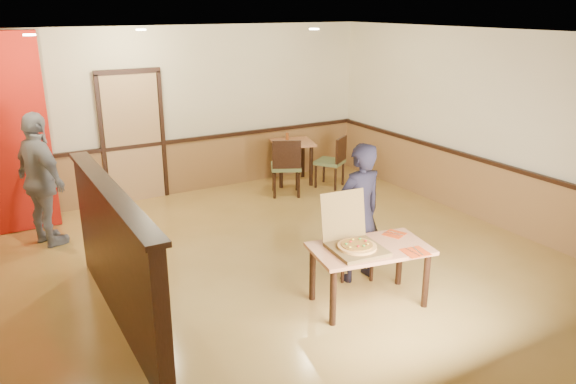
% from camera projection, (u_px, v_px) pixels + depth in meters
% --- Properties ---
extents(floor, '(7.00, 7.00, 0.00)m').
position_uv_depth(floor, '(281.00, 269.00, 6.96)').
color(floor, tan).
rests_on(floor, ground).
extents(ceiling, '(7.00, 7.00, 0.00)m').
position_uv_depth(ceiling, '(280.00, 35.00, 6.07)').
color(ceiling, black).
rests_on(ceiling, wall_back).
extents(wall_back, '(7.00, 0.00, 7.00)m').
position_uv_depth(wall_back, '(178.00, 112.00, 9.39)').
color(wall_back, '#F3E8BE').
rests_on(wall_back, floor).
extents(wall_right, '(0.00, 7.00, 7.00)m').
position_uv_depth(wall_right, '(490.00, 128.00, 8.17)').
color(wall_right, '#F3E8BE').
rests_on(wall_right, floor).
extents(wainscot_back, '(7.00, 0.04, 0.90)m').
position_uv_depth(wainscot_back, '(182.00, 167.00, 9.66)').
color(wainscot_back, olive).
rests_on(wainscot_back, floor).
extents(chair_rail_back, '(7.00, 0.06, 0.06)m').
position_uv_depth(chair_rail_back, '(181.00, 141.00, 9.50)').
color(chair_rail_back, black).
rests_on(chair_rail_back, wall_back).
extents(wainscot_right, '(0.04, 7.00, 0.90)m').
position_uv_depth(wainscot_right, '(481.00, 190.00, 8.46)').
color(wainscot_right, olive).
rests_on(wainscot_right, floor).
extents(chair_rail_right, '(0.06, 7.00, 0.06)m').
position_uv_depth(chair_rail_right, '(484.00, 160.00, 8.30)').
color(chair_rail_right, black).
rests_on(chair_rail_right, wall_right).
extents(back_door, '(0.90, 0.06, 2.10)m').
position_uv_depth(back_door, '(133.00, 138.00, 9.08)').
color(back_door, tan).
rests_on(back_door, wall_back).
extents(booth_partition, '(0.20, 3.10, 1.44)m').
position_uv_depth(booth_partition, '(116.00, 255.00, 5.61)').
color(booth_partition, black).
rests_on(booth_partition, floor).
extents(spot_a, '(0.14, 0.14, 0.02)m').
position_uv_depth(spot_a, '(29.00, 35.00, 6.46)').
color(spot_a, '#FFECB2').
rests_on(spot_a, ceiling).
extents(spot_b, '(0.14, 0.14, 0.02)m').
position_uv_depth(spot_b, '(141.00, 30.00, 7.75)').
color(spot_b, '#FFECB2').
rests_on(spot_b, ceiling).
extents(spot_c, '(0.14, 0.14, 0.02)m').
position_uv_depth(spot_c, '(314.00, 29.00, 7.97)').
color(spot_c, '#FFECB2').
rests_on(spot_c, ceiling).
extents(main_table, '(1.35, 0.92, 0.67)m').
position_uv_depth(main_table, '(370.00, 256.00, 5.99)').
color(main_table, tan).
rests_on(main_table, floor).
extents(diner_chair, '(0.56, 0.56, 0.85)m').
position_uv_depth(diner_chair, '(354.00, 237.00, 6.71)').
color(diner_chair, '#5B6B3E').
rests_on(diner_chair, floor).
extents(side_chair_left, '(0.66, 0.66, 1.00)m').
position_uv_depth(side_chair_left, '(286.00, 165.00, 9.44)').
color(side_chair_left, '#5B6B3E').
rests_on(side_chair_left, floor).
extents(side_chair_right, '(0.63, 0.63, 0.92)m').
position_uv_depth(side_chair_right, '(333.00, 160.00, 9.92)').
color(side_chair_right, '#5B6B3E').
rests_on(side_chair_right, floor).
extents(side_table, '(0.88, 0.88, 0.77)m').
position_uv_depth(side_table, '(292.00, 151.00, 10.16)').
color(side_table, tan).
rests_on(side_table, floor).
extents(diner, '(0.63, 0.43, 1.66)m').
position_uv_depth(diner, '(359.00, 213.00, 6.46)').
color(diner, black).
rests_on(diner, floor).
extents(passerby, '(0.79, 1.15, 1.82)m').
position_uv_depth(passerby, '(41.00, 180.00, 7.40)').
color(passerby, gray).
rests_on(passerby, floor).
extents(pizza_box, '(0.59, 0.67, 0.56)m').
position_uv_depth(pizza_box, '(354.00, 243.00, 5.88)').
color(pizza_box, brown).
rests_on(pizza_box, main_table).
extents(pizza, '(0.45, 0.45, 0.03)m').
position_uv_depth(pizza, '(357.00, 247.00, 5.84)').
color(pizza, gold).
rests_on(pizza, pizza_box).
extents(napkin_near, '(0.28, 0.28, 0.01)m').
position_uv_depth(napkin_near, '(415.00, 252.00, 5.82)').
color(napkin_near, '#C1380D').
rests_on(napkin_near, main_table).
extents(napkin_far, '(0.28, 0.28, 0.01)m').
position_uv_depth(napkin_far, '(394.00, 234.00, 6.28)').
color(napkin_far, '#C1380D').
rests_on(napkin_far, main_table).
extents(condiment, '(0.05, 0.05, 0.13)m').
position_uv_depth(condiment, '(287.00, 136.00, 10.20)').
color(condiment, brown).
rests_on(condiment, side_table).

